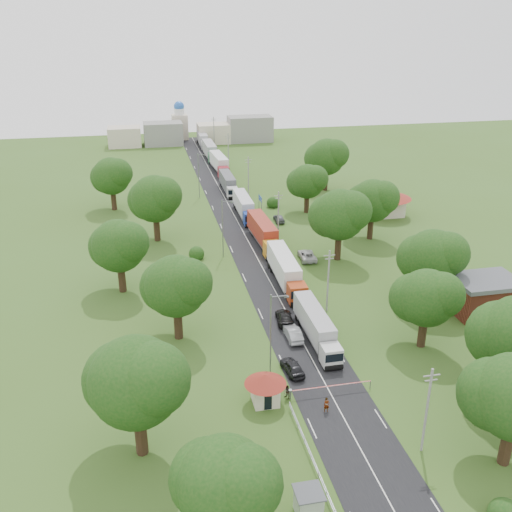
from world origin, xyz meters
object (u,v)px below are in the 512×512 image
object	(u,v)px
car_lane_front	(292,367)
car_lane_mid	(293,333)
info_sign	(260,201)
pedestrian_near	(327,405)
guard_booth	(265,385)
truck_0	(316,326)
boom_barrier	(319,388)

from	to	relation	value
car_lane_front	car_lane_mid	bearing A→B (deg)	-113.30
info_sign	pedestrian_near	bearing A→B (deg)	-96.02
guard_booth	car_lane_mid	distance (m)	13.43
info_sign	pedestrian_near	distance (m)	63.21
truck_0	guard_booth	bearing A→B (deg)	-129.26
guard_booth	car_lane_mid	size ratio (longest dim) A/B	0.95
truck_0	boom_barrier	bearing A→B (deg)	-105.69
pedestrian_near	guard_booth	bearing A→B (deg)	156.52
guard_booth	truck_0	bearing A→B (deg)	50.74
truck_0	car_lane_mid	bearing A→B (deg)	160.81
guard_booth	car_lane_front	world-z (taller)	guard_booth
truck_0	pedestrian_near	size ratio (longest dim) A/B	8.27
info_sign	car_lane_front	size ratio (longest dim) A/B	0.96
car_lane_front	car_lane_mid	world-z (taller)	car_lane_mid
boom_barrier	car_lane_front	distance (m)	4.94
info_sign	pedestrian_near	world-z (taller)	info_sign
car_lane_front	guard_booth	bearing A→B (deg)	40.22
boom_barrier	pedestrian_near	world-z (taller)	pedestrian_near
car_lane_front	pedestrian_near	bearing A→B (deg)	94.17
boom_barrier	info_sign	xyz separation A→B (m)	(6.56, 60.00, 2.11)
car_lane_mid	pedestrian_near	xyz separation A→B (m)	(-0.43, -14.65, 0.06)
info_sign	car_lane_mid	bearing A→B (deg)	-97.33
car_lane_mid	pedestrian_near	size ratio (longest dim) A/B	2.82
car_lane_mid	pedestrian_near	distance (m)	14.66
info_sign	truck_0	distance (m)	49.25
guard_booth	car_lane_front	size ratio (longest dim) A/B	1.03
info_sign	car_lane_mid	size ratio (longest dim) A/B	0.88
info_sign	car_lane_mid	distance (m)	48.62
pedestrian_near	car_lane_mid	bearing A→B (deg)	90.90
truck_0	car_lane_front	distance (m)	7.91
boom_barrier	truck_0	bearing A→B (deg)	74.31
info_sign	truck_0	bearing A→B (deg)	-94.08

